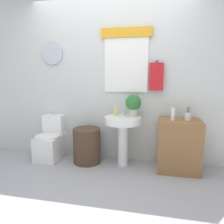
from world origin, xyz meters
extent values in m
plane|color=#A3A3A8|center=(0.00, 0.00, 0.00)|extent=(8.00, 8.00, 0.00)
cube|color=silver|center=(0.00, 1.15, 1.30)|extent=(4.40, 0.10, 2.60)
cube|color=white|center=(0.24, 1.08, 1.51)|extent=(0.66, 0.03, 0.81)
cube|color=gold|center=(0.24, 1.07, 1.97)|extent=(0.76, 0.04, 0.14)
cylinder|color=silver|center=(-0.96, 1.08, 1.70)|extent=(0.35, 0.03, 0.35)
cylinder|color=black|center=(0.69, 1.07, 1.55)|extent=(0.02, 0.06, 0.02)
cube|color=red|center=(0.69, 1.05, 1.33)|extent=(0.20, 0.05, 0.40)
cube|color=white|center=(-0.96, 0.85, 0.19)|extent=(0.36, 0.50, 0.38)
cylinder|color=white|center=(-0.96, 0.79, 0.40)|extent=(0.38, 0.38, 0.03)
cube|color=white|center=(-0.96, 1.02, 0.54)|extent=(0.34, 0.18, 0.32)
cylinder|color=silver|center=(-0.96, 1.02, 0.71)|extent=(0.04, 0.04, 0.02)
cylinder|color=#4C3828|center=(-0.33, 0.85, 0.27)|extent=(0.43, 0.43, 0.54)
cylinder|color=white|center=(0.24, 0.85, 0.33)|extent=(0.15, 0.15, 0.65)
cylinder|color=white|center=(0.24, 0.85, 0.70)|extent=(0.54, 0.54, 0.10)
cylinder|color=silver|center=(0.24, 0.97, 0.80)|extent=(0.03, 0.03, 0.10)
cube|color=olive|center=(1.04, 0.85, 0.37)|extent=(0.59, 0.44, 0.74)
cylinder|color=#DBD166|center=(0.12, 0.90, 0.83)|extent=(0.05, 0.05, 0.16)
cylinder|color=beige|center=(0.38, 0.91, 0.81)|extent=(0.11, 0.11, 0.12)
sphere|color=#2D7033|center=(0.38, 0.91, 0.96)|extent=(0.23, 0.23, 0.23)
cylinder|color=white|center=(0.94, 0.81, 0.83)|extent=(0.05, 0.05, 0.17)
cylinder|color=silver|center=(1.14, 0.87, 0.79)|extent=(0.08, 0.08, 0.10)
cylinder|color=green|center=(1.16, 0.88, 0.84)|extent=(0.01, 0.02, 0.18)
cylinder|color=blue|center=(1.14, 0.89, 0.84)|extent=(0.04, 0.02, 0.18)
cylinder|color=red|center=(1.13, 0.85, 0.84)|extent=(0.03, 0.02, 0.18)
camera|label=1|loc=(0.73, -2.21, 1.38)|focal=34.52mm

